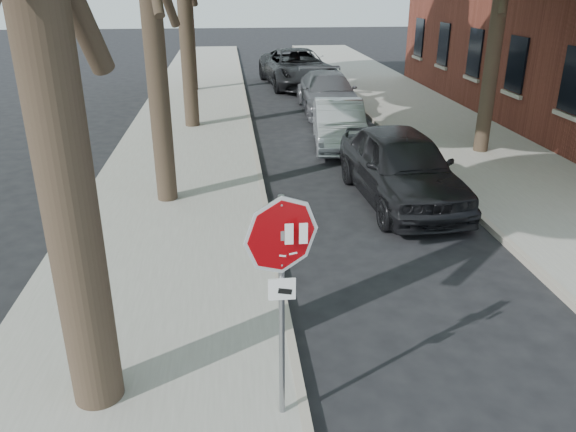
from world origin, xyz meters
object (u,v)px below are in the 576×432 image
object	(u,v)px
car_b	(339,124)
car_c	(328,93)
stop_sign	(282,269)
car_a	(401,166)
car_d	(297,68)

from	to	relation	value
car_b	car_c	distance (m)	4.85
stop_sign	car_a	size ratio (longest dim) A/B	0.55
car_a	car_b	world-z (taller)	car_a
car_c	stop_sign	bearing A→B (deg)	-100.46
car_b	car_c	bearing A→B (deg)	90.24
car_b	car_c	world-z (taller)	car_c
car_a	car_d	bearing A→B (deg)	88.57
car_a	car_c	distance (m)	9.55
car_a	car_c	world-z (taller)	car_a
stop_sign	car_c	xyz separation A→B (m)	(3.30, 16.21, -1.22)
car_a	car_d	world-z (taller)	car_d
car_a	car_b	distance (m)	4.75
car_c	car_d	bearing A→B (deg)	95.58
stop_sign	car_b	xyz separation A→B (m)	(2.81, 11.38, -1.28)
car_a	car_c	xyz separation A→B (m)	(0.00, 9.55, -0.09)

